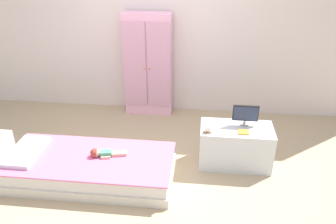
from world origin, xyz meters
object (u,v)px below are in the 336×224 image
Objects in this scene: bed at (90,168)px; doll at (102,153)px; tv_stand at (235,146)px; rocking_horse_toy at (208,129)px; wardrobe at (148,65)px; tv_monitor at (246,114)px; book_orange at (244,132)px.

bed is 4.66× the size of doll.
bed is at bearing -162.94° from doll.
tv_stand is 0.46m from rocking_horse_toy.
bed is 1.66m from tv_stand.
wardrobe is 1.71m from tv_monitor.
tv_stand is 0.27m from book_orange.
wardrobe is at bearing 135.19° from tv_stand.
tv_stand is (1.59, 0.45, 0.11)m from bed.
tv_stand is at bearing -139.03° from tv_monitor.
doll is 0.26× the size of wardrobe.
doll is at bearing -164.53° from tv_stand.
book_orange is (1.52, 0.31, 0.18)m from doll.
tv_stand is 7.16× the size of book_orange.
wardrobe is at bearing 123.20° from rocking_horse_toy.
tv_monitor reaches higher than bed.
tv_monitor reaches higher than doll.
wardrobe is at bearing 80.69° from doll.
rocking_horse_toy is (-0.33, -0.14, 0.29)m from tv_stand.
rocking_horse_toy reaches higher than tv_stand.
bed is at bearing -168.09° from book_orange.
wardrobe is 1.82m from book_orange.
rocking_horse_toy reaches higher than book_orange.
tv_monitor is (1.55, 0.48, 0.32)m from doll.
tv_stand is at bearing 15.60° from bed.
tv_stand is at bearing 15.47° from doll.
wardrobe is 5.20× the size of tv_monitor.
tv_monitor reaches higher than rocking_horse_toy.
wardrobe reaches higher than book_orange.
wardrobe is 13.05× the size of book_orange.
tv_stand reaches higher than doll.
book_orange is at bearing -97.48° from tv_monitor.
tv_monitor is at bearing -41.11° from wardrobe.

